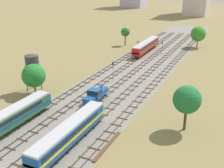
{
  "coord_description": "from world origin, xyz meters",
  "views": [
    {
      "loc": [
        29.05,
        -23.13,
        27.75
      ],
      "look_at": [
        0.0,
        38.97,
        1.5
      ],
      "focal_mm": 46.64,
      "sensor_mm": 36.0,
      "label": 1
    }
  ],
  "objects": [
    {
      "name": "lineside_tree_3",
      "position": [
        11.63,
        93.96,
        5.36
      ],
      "size": [
        5.9,
        5.9,
        8.32
      ],
      "color": "#4C331E",
      "rests_on": "ground"
    },
    {
      "name": "lineside_tree_2",
      "position": [
        -15.57,
        84.93,
        5.44
      ],
      "size": [
        3.6,
        3.6,
        7.3
      ],
      "color": "#4C331E",
      "rests_on": "ground"
    },
    {
      "name": "spare_rail_bundle",
      "position": [
        10.27,
        15.11,
        0.12
      ],
      "size": [
        0.6,
        10.0,
        0.24
      ],
      "primitive_type": "cube",
      "color": "brown",
      "rests_on": "ground"
    },
    {
      "name": "track_far_left",
      "position": [
        -8.56,
        57.0,
        0.14
      ],
      "size": [
        2.4,
        126.0,
        0.29
      ],
      "color": "#47382D",
      "rests_on": "ground"
    },
    {
      "name": "shunter_loco_centre_left_mid",
      "position": [
        0.0,
        30.16,
        2.01
      ],
      "size": [
        2.74,
        8.46,
        3.1
      ],
      "color": "#194C8C",
      "rests_on": "ground"
    },
    {
      "name": "ballast_bed",
      "position": [
        0.0,
        56.0,
        0.0
      ],
      "size": [
        21.11,
        176.0,
        0.01
      ],
      "primitive_type": "cube",
      "color": "gray",
      "rests_on": "ground"
    },
    {
      "name": "diesel_railcar_centre_near",
      "position": [
        4.28,
        12.78,
        2.6
      ],
      "size": [
        2.96,
        20.5,
        3.8
      ],
      "color": "#194C8C",
      "rests_on": "ground"
    },
    {
      "name": "track_centre_right",
      "position": [
        8.56,
        57.0,
        0.14
      ],
      "size": [
        2.4,
        126.0,
        0.29
      ],
      "color": "#47382D",
      "rests_on": "ground"
    },
    {
      "name": "diesel_railcar_far_left_nearest",
      "position": [
        -8.56,
        12.73,
        2.6
      ],
      "size": [
        2.96,
        20.5,
        3.8
      ],
      "color": "#286638",
      "rests_on": "ground"
    },
    {
      "name": "signal_post_nearest",
      "position": [
        2.14,
        76.9,
        3.15
      ],
      "size": [
        0.28,
        0.47,
        4.92
      ],
      "color": "gray",
      "rests_on": "ground"
    },
    {
      "name": "track_left",
      "position": [
        -4.28,
        57.0,
        0.14
      ],
      "size": [
        2.4,
        126.0,
        0.29
      ],
      "color": "#47382D",
      "rests_on": "ground"
    },
    {
      "name": "track_centre_left",
      "position": [
        0.0,
        57.0,
        0.14
      ],
      "size": [
        2.4,
        126.0,
        0.29
      ],
      "color": "#47382D",
      "rests_on": "ground"
    },
    {
      "name": "passenger_coach_left_midfar",
      "position": [
        -4.28,
        77.98,
        2.61
      ],
      "size": [
        2.96,
        22.0,
        3.8
      ],
      "color": "red",
      "rests_on": "ground"
    },
    {
      "name": "signal_post_mid",
      "position": [
        -6.42,
        75.02,
        3.12
      ],
      "size": [
        0.28,
        0.47,
        4.87
      ],
      "color": "gray",
      "rests_on": "ground"
    },
    {
      "name": "lineside_tree_1",
      "position": [
        -15.59,
        28.19,
        4.85
      ],
      "size": [
        5.71,
        5.71,
        7.71
      ],
      "color": "#4C331E",
      "rests_on": "ground"
    },
    {
      "name": "track_centre",
      "position": [
        4.28,
        57.0,
        0.14
      ],
      "size": [
        2.4,
        126.0,
        0.29
      ],
      "color": "#47382D",
      "rests_on": "ground"
    },
    {
      "name": "lineside_tree_0",
      "position": [
        20.94,
        26.49,
        6.17
      ],
      "size": [
        5.23,
        5.23,
        8.81
      ],
      "color": "#4C331E",
      "rests_on": "ground"
    },
    {
      "name": "signal_post_near",
      "position": [
        -2.14,
        44.24,
        3.61
      ],
      "size": [
        0.28,
        0.47,
        5.72
      ],
      "color": "gray",
      "rests_on": "ground"
    },
    {
      "name": "water_tower",
      "position": [
        -17.49,
        30.26,
        7.84
      ],
      "size": [
        3.43,
        3.43,
        9.53
      ],
      "color": "#2D2826",
      "rests_on": "ground"
    },
    {
      "name": "ground_plane",
      "position": [
        0.0,
        56.0,
        0.0
      ],
      "size": [
        480.0,
        480.0,
        0.0
      ],
      "primitive_type": "plane",
      "color": "olive"
    }
  ]
}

